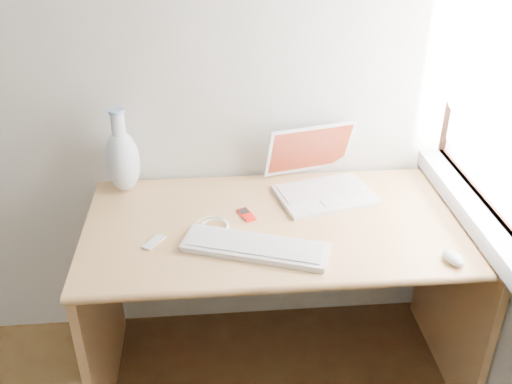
{
  "coord_description": "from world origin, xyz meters",
  "views": [
    {
      "loc": [
        0.79,
        -0.31,
        1.84
      ],
      "look_at": [
        0.93,
        1.35,
        0.88
      ],
      "focal_mm": 40.0,
      "sensor_mm": 36.0,
      "label": 1
    }
  ],
  "objects": [
    {
      "name": "desk",
      "position": [
        1.03,
        1.46,
        0.53
      ],
      "size": [
        1.41,
        0.7,
        0.74
      ],
      "color": "tan",
      "rests_on": "floor"
    },
    {
      "name": "laptop",
      "position": [
        1.21,
        1.58,
        0.8
      ],
      "size": [
        0.4,
        0.37,
        0.24
      ],
      "rotation": [
        0.0,
        0.0,
        0.24
      ],
      "color": "white",
      "rests_on": "desk"
    },
    {
      "name": "external_keyboard",
      "position": [
        0.91,
        1.21,
        0.75
      ],
      "size": [
        0.5,
        0.29,
        0.02
      ],
      "rotation": [
        0.0,
        0.0,
        -0.33
      ],
      "color": "white",
      "rests_on": "desk"
    },
    {
      "name": "mouse",
      "position": [
        1.54,
        1.1,
        0.76
      ],
      "size": [
        0.07,
        0.1,
        0.03
      ],
      "primitive_type": "ellipsoid",
      "rotation": [
        0.0,
        0.0,
        0.26
      ],
      "color": "white",
      "rests_on": "desk"
    },
    {
      "name": "ipod",
      "position": [
        0.9,
        1.43,
        0.75
      ],
      "size": [
        0.07,
        0.1,
        0.01
      ],
      "rotation": [
        0.0,
        0.0,
        0.38
      ],
      "color": "red",
      "rests_on": "desk"
    },
    {
      "name": "cable_coil",
      "position": [
        0.77,
        1.36,
        0.75
      ],
      "size": [
        0.14,
        0.14,
        0.01
      ],
      "primitive_type": "torus",
      "rotation": [
        0.0,
        0.0,
        0.09
      ],
      "color": "white",
      "rests_on": "desk"
    },
    {
      "name": "remote",
      "position": [
        0.58,
        1.28,
        0.75
      ],
      "size": [
        0.08,
        0.09,
        0.01
      ],
      "primitive_type": "cube",
      "rotation": [
        0.0,
        0.0,
        -0.59
      ],
      "color": "white",
      "rests_on": "desk"
    },
    {
      "name": "vase",
      "position": [
        0.45,
        1.66,
        0.88
      ],
      "size": [
        0.13,
        0.13,
        0.33
      ],
      "color": "white",
      "rests_on": "desk"
    }
  ]
}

